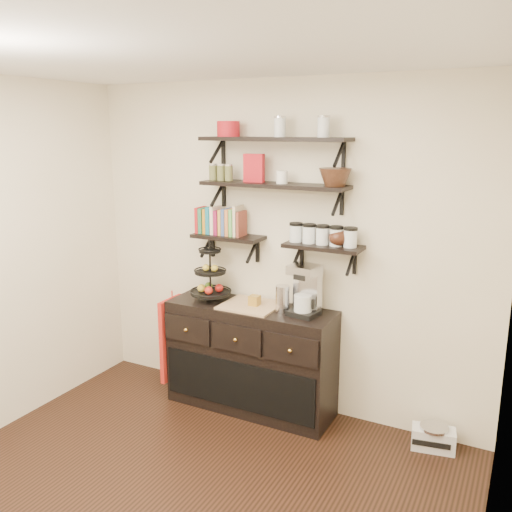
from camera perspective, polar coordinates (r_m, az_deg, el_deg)
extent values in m
cube|color=white|center=(2.88, -13.04, 20.70)|extent=(3.50, 3.50, 0.02)
cube|color=#F2E7CD|center=(4.45, 2.55, 0.76)|extent=(3.50, 0.02, 2.70)
cube|color=#F2E7CD|center=(2.40, 23.78, -11.58)|extent=(0.02, 3.50, 2.70)
cube|color=black|center=(4.22, 1.88, 12.21)|extent=(1.20, 0.27, 0.03)
cube|color=black|center=(4.58, -3.46, 10.84)|extent=(0.02, 0.03, 0.20)
cube|color=black|center=(4.14, 9.21, 10.44)|extent=(0.02, 0.03, 0.20)
cube|color=black|center=(4.24, 1.85, 7.48)|extent=(1.20, 0.27, 0.03)
cube|color=black|center=(4.61, -3.39, 6.48)|extent=(0.02, 0.03, 0.20)
cube|color=black|center=(4.17, 9.04, 5.64)|extent=(0.02, 0.03, 0.20)
cube|color=black|center=(4.51, -2.96, 2.04)|extent=(0.60, 0.25, 0.03)
cube|color=black|center=(4.74, -4.57, 1.14)|extent=(0.02, 0.03, 0.20)
cube|color=black|center=(4.53, 0.17, 0.61)|extent=(0.03, 0.03, 0.20)
cube|color=black|center=(4.16, 7.08, 1.00)|extent=(0.60, 0.25, 0.03)
cube|color=black|center=(4.36, 4.84, 0.08)|extent=(0.03, 0.03, 0.20)
cube|color=black|center=(4.22, 10.36, -0.55)|extent=(0.02, 0.03, 0.20)
cube|color=#AE171C|center=(4.63, -5.71, 3.73)|extent=(0.02, 0.15, 0.20)
cube|color=#296E4C|center=(4.61, -5.37, 3.94)|extent=(0.03, 0.15, 0.24)
cube|color=#BC7814|center=(4.59, -4.96, 3.72)|extent=(0.04, 0.15, 0.21)
cube|color=#156F8C|center=(4.57, -4.58, 3.94)|extent=(0.03, 0.15, 0.25)
cube|color=beige|center=(4.55, -4.21, 3.72)|extent=(0.03, 0.15, 0.22)
cube|color=maroon|center=(4.53, -3.78, 3.94)|extent=(0.04, 0.15, 0.26)
cube|color=gold|center=(4.51, -3.37, 3.71)|extent=(0.03, 0.15, 0.23)
cube|color=#3C5695|center=(4.50, -2.98, 3.49)|extent=(0.03, 0.15, 0.20)
cube|color=#C6703A|center=(4.48, -2.52, 3.71)|extent=(0.04, 0.15, 0.24)
cube|color=#56A44C|center=(4.46, -2.09, 3.48)|extent=(0.03, 0.15, 0.21)
cube|color=beige|center=(4.44, -1.67, 3.70)|extent=(0.03, 0.15, 0.25)
cube|color=brown|center=(4.42, -1.27, 3.47)|extent=(0.02, 0.15, 0.22)
cylinder|color=silver|center=(4.23, 4.22, 2.38)|extent=(0.10, 0.10, 0.13)
cylinder|color=silver|center=(4.19, 5.60, 2.24)|extent=(0.10, 0.10, 0.13)
cylinder|color=silver|center=(4.15, 7.01, 2.10)|extent=(0.10, 0.10, 0.13)
cylinder|color=silver|center=(4.12, 8.44, 1.96)|extent=(0.10, 0.10, 0.13)
cylinder|color=silver|center=(4.08, 9.90, 1.81)|extent=(0.10, 0.10, 0.13)
cube|color=black|center=(4.59, -0.56, -10.64)|extent=(1.40, 0.45, 0.90)
cube|color=tan|center=(4.43, -0.58, -5.22)|extent=(0.45, 0.41, 0.02)
sphere|color=gold|center=(4.52, -7.38, -7.72)|extent=(0.04, 0.04, 0.04)
sphere|color=gold|center=(4.29, -2.19, -8.81)|extent=(0.04, 0.04, 0.04)
sphere|color=gold|center=(4.10, 3.59, -9.93)|extent=(0.04, 0.04, 0.04)
cylinder|color=black|center=(4.54, -4.85, -1.60)|extent=(0.02, 0.02, 0.50)
cylinder|color=black|center=(4.60, -4.80, -3.89)|extent=(0.34, 0.34, 0.01)
cylinder|color=black|center=(4.55, -4.85, -1.72)|extent=(0.26, 0.26, 0.02)
cylinder|color=black|center=(4.50, -4.89, 0.49)|extent=(0.18, 0.18, 0.02)
sphere|color=#B21914|center=(4.59, -3.91, -3.39)|extent=(0.07, 0.07, 0.07)
sphere|color=gold|center=(4.56, -5.28, -1.23)|extent=(0.06, 0.06, 0.06)
cube|color=olive|center=(4.40, -0.16, -4.70)|extent=(0.08, 0.08, 0.08)
cube|color=black|center=(4.24, 5.03, -5.97)|extent=(0.24, 0.23, 0.04)
cube|color=silver|center=(4.25, 5.43, -3.55)|extent=(0.23, 0.11, 0.34)
cube|color=silver|center=(4.14, 5.12, -1.43)|extent=(0.24, 0.23, 0.07)
cylinder|color=silver|center=(4.19, 4.95, -4.96)|extent=(0.16, 0.16, 0.13)
cylinder|color=silver|center=(4.26, 2.80, -4.56)|extent=(0.11, 0.11, 0.22)
cube|color=#AF1213|center=(4.85, -8.86, -8.56)|extent=(0.04, 0.31, 0.73)
cube|color=silver|center=(4.41, 18.16, -17.82)|extent=(0.33, 0.21, 0.16)
cylinder|color=silver|center=(4.36, 18.25, -16.78)|extent=(0.24, 0.24, 0.02)
cube|color=black|center=(4.34, 17.97, -18.35)|extent=(0.27, 0.06, 0.04)
cube|color=#A7131C|center=(4.31, -0.21, 9.24)|extent=(0.17, 0.08, 0.22)
cylinder|color=white|center=(4.21, 2.75, 8.29)|extent=(0.09, 0.09, 0.10)
cylinder|color=#A7131C|center=(4.41, -2.93, 13.22)|extent=(0.18, 0.18, 0.12)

